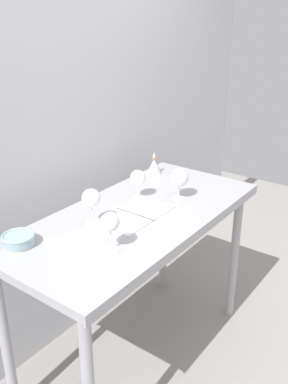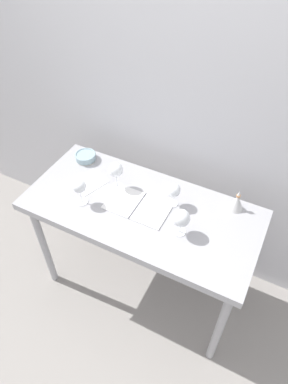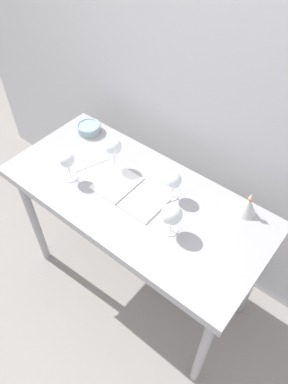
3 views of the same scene
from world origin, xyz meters
TOP-DOWN VIEW (x-y plane):
  - ground_plane at (0.00, 0.00)m, footprint 6.00×6.00m
  - back_wall at (0.00, 0.49)m, footprint 3.80×0.04m
  - steel_counter at (0.00, -0.01)m, footprint 1.40×0.65m
  - wine_glass_far_right at (0.15, 0.10)m, footprint 0.08×0.08m
  - wine_glass_near_left at (-0.33, -0.13)m, footprint 0.08×0.08m
  - wine_glass_near_right at (0.27, -0.07)m, footprint 0.10×0.10m
  - wine_glass_far_left at (-0.22, 0.08)m, footprint 0.09×0.09m
  - open_notebook at (-0.02, -0.01)m, footprint 0.37×0.22m
  - tasting_sheet_upper at (-0.39, 0.03)m, footprint 0.22×0.24m
  - tasting_bowl at (-0.53, 0.21)m, footprint 0.14×0.14m
  - decanter_funnel at (0.49, 0.24)m, footprint 0.09×0.09m

SIDE VIEW (x-z plane):
  - ground_plane at x=0.00m, z-range 0.00..0.00m
  - steel_counter at x=0.00m, z-range 0.34..1.24m
  - tasting_sheet_upper at x=-0.39m, z-range 0.90..0.90m
  - open_notebook at x=-0.02m, z-range 0.90..0.91m
  - tasting_bowl at x=-0.53m, z-range 0.90..0.95m
  - decanter_funnel at x=0.49m, z-range 0.88..1.02m
  - wine_glass_far_right at x=0.15m, z-range 0.93..1.09m
  - wine_glass_near_right at x=0.27m, z-range 0.93..1.10m
  - wine_glass_near_left at x=-0.33m, z-range 0.94..1.11m
  - wine_glass_far_left at x=-0.22m, z-range 0.94..1.12m
  - back_wall at x=0.00m, z-range 0.00..2.60m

